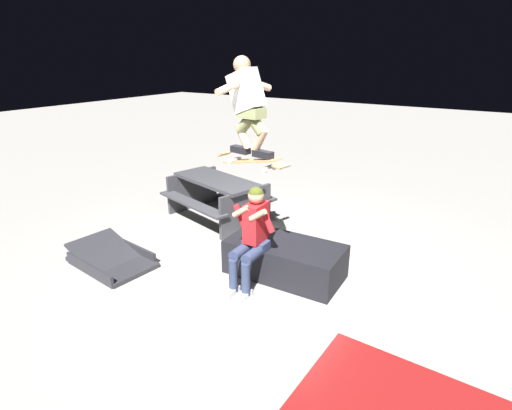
% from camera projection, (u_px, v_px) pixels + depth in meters
% --- Properties ---
extents(ground_plane, '(40.00, 40.00, 0.00)m').
position_uv_depth(ground_plane, '(270.00, 265.00, 5.73)').
color(ground_plane, gray).
extents(ledge_box_main, '(1.56, 0.83, 0.47)m').
position_uv_depth(ledge_box_main, '(285.00, 259.00, 5.42)').
color(ledge_box_main, black).
rests_on(ledge_box_main, ground).
extents(person_sitting_on_ledge, '(0.59, 0.76, 1.30)m').
position_uv_depth(person_sitting_on_ledge, '(252.00, 234.00, 5.01)').
color(person_sitting_on_ledge, '#2D3856').
rests_on(person_sitting_on_ledge, ground).
extents(skateboard, '(1.04, 0.35, 0.17)m').
position_uv_depth(skateboard, '(252.00, 161.00, 4.85)').
color(skateboard, '#AD8451').
extents(skater_airborne, '(0.63, 0.89, 1.12)m').
position_uv_depth(skater_airborne, '(248.00, 102.00, 4.65)').
color(skater_airborne, black).
extents(kicker_ramp, '(1.29, 0.89, 0.37)m').
position_uv_depth(kicker_ramp, '(112.00, 260.00, 5.75)').
color(kicker_ramp, '#28282D').
rests_on(kicker_ramp, ground).
extents(picnic_table_back, '(1.98, 1.72, 0.75)m').
position_uv_depth(picnic_table_back, '(217.00, 192.00, 7.22)').
color(picnic_table_back, '#38383D').
rests_on(picnic_table_back, ground).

